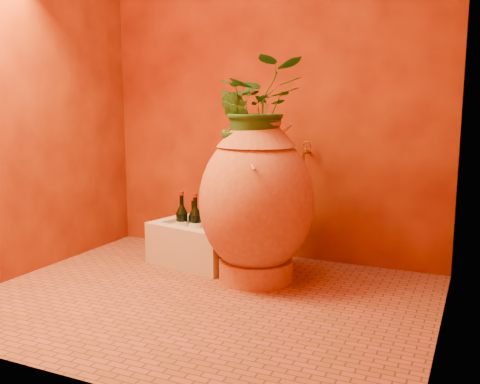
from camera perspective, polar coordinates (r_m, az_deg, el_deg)
The scene contains 12 objects.
floor at distance 3.08m, azimuth -3.97°, elevation -11.25°, with size 2.50×2.50×0.00m, color brown.
wall_back at distance 3.80m, azimuth 3.20°, elevation 11.85°, with size 2.50×0.02×2.50m, color #601605.
wall_left at distance 3.66m, azimuth -22.01°, elevation 11.29°, with size 0.02×2.00×2.50m, color #601605.
wall_right at distance 2.54m, azimuth 21.94°, elevation 12.44°, with size 0.02×2.00×2.50m, color #601605.
amphora at distance 3.26m, azimuth 1.74°, elevation -0.97°, with size 0.76×0.76×1.00m.
stone_basin at distance 3.69m, azimuth -4.51°, elevation -5.57°, with size 0.68×0.53×0.28m.
wine_bottle_a at distance 3.65m, azimuth -4.76°, elevation -3.48°, with size 0.08×0.08×0.33m.
wine_bottle_b at distance 3.69m, azimuth -6.21°, elevation -3.33°, with size 0.08×0.08×0.34m.
wine_bottle_c at distance 3.68m, azimuth -4.98°, elevation -3.56°, with size 0.07×0.07×0.30m.
wall_tap at distance 3.64m, azimuth 7.04°, elevation 4.32°, with size 0.06×0.14×0.15m.
plant_main at distance 3.22m, azimuth 2.00°, elevation 9.13°, with size 0.51×0.44×0.57m, color #1A491A.
plant_side at distance 3.19m, azimuth -0.27°, elevation 6.91°, with size 0.23×0.18×0.41m, color #1A491A.
Camera 1 is at (1.39, -2.53, 1.09)m, focal length 40.00 mm.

